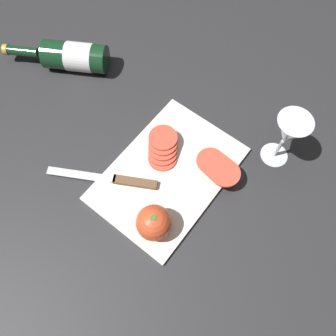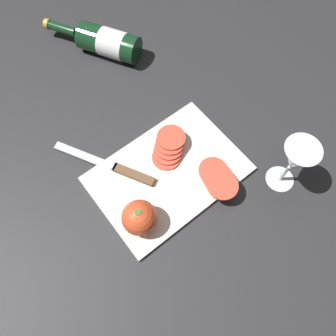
# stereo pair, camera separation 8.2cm
# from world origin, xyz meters

# --- Properties ---
(ground_plane) EXTENTS (3.00, 3.00, 0.00)m
(ground_plane) POSITION_xyz_m (0.00, 0.00, 0.00)
(ground_plane) COLOR #28282B
(cutting_board) EXTENTS (0.38, 0.27, 0.01)m
(cutting_board) POSITION_xyz_m (0.02, 0.01, 0.01)
(cutting_board) COLOR silver
(cutting_board) RESTS_ON ground_plane
(wine_bottle) EXTENTS (0.21, 0.30, 0.09)m
(wine_bottle) POSITION_xyz_m (-0.09, -0.44, 0.04)
(wine_bottle) COLOR #14381E
(wine_bottle) RESTS_ON ground_plane
(wine_glass) EXTENTS (0.08, 0.08, 0.17)m
(wine_glass) POSITION_xyz_m (-0.20, 0.20, 0.12)
(wine_glass) COLOR silver
(wine_glass) RESTS_ON ground_plane
(whole_tomato) EXTENTS (0.08, 0.08, 0.09)m
(whole_tomato) POSITION_xyz_m (0.16, 0.07, 0.05)
(whole_tomato) COLOR #DB4C28
(whole_tomato) RESTS_ON cutting_board
(knife) EXTENTS (0.16, 0.27, 0.01)m
(knife) POSITION_xyz_m (0.11, -0.07, 0.02)
(knife) COLOR silver
(knife) RESTS_ON cutting_board
(tomato_slice_stack_near) EXTENTS (0.11, 0.10, 0.03)m
(tomato_slice_stack_near) POSITION_xyz_m (-0.02, -0.04, 0.03)
(tomato_slice_stack_near) COLOR #DB4C38
(tomato_slice_stack_near) RESTS_ON cutting_board
(tomato_slice_stack_far) EXTENTS (0.10, 0.13, 0.04)m
(tomato_slice_stack_far) POSITION_xyz_m (-0.06, 0.10, 0.03)
(tomato_slice_stack_far) COLOR #DB4C38
(tomato_slice_stack_far) RESTS_ON cutting_board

